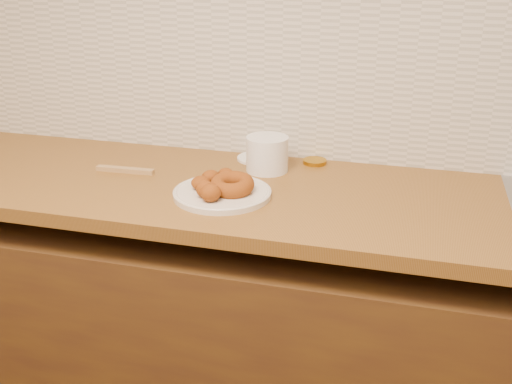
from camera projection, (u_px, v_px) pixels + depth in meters
wall_back at (341, 12)px, 1.74m from camera, size 4.00×0.02×2.70m
base_cabinet at (311, 349)px, 1.83m from camera, size 3.60×0.60×0.77m
butcher_block at (103, 178)px, 1.80m from camera, size 2.30×0.62×0.04m
backsplash at (338, 65)px, 1.79m from camera, size 3.60×0.02×0.60m
donut_plate at (222, 193)px, 1.62m from camera, size 0.27×0.27×0.02m
ring_donut at (232, 184)px, 1.60m from camera, size 0.15×0.15×0.05m
fried_dough_chunks at (210, 184)px, 1.60m from camera, size 0.12×0.21×0.05m
plastic_tub at (267, 154)px, 1.79m from camera, size 0.17×0.17×0.10m
tub_lid at (258, 158)px, 1.90m from camera, size 0.17×0.17×0.01m
brass_jar_lid at (315, 162)px, 1.86m from camera, size 0.09×0.09×0.01m
wooden_utensil at (125, 170)px, 1.79m from camera, size 0.18×0.03×0.01m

